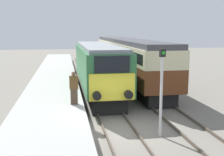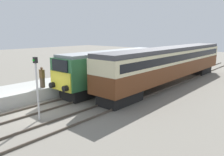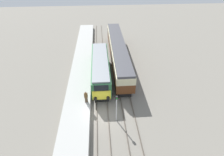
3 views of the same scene
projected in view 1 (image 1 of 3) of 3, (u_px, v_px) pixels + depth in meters
ground_plane at (119, 132)px, 13.25m from camera, size 120.00×120.00×0.00m
platform_left at (54, 89)px, 20.40m from camera, size 3.50×50.00×0.98m
rails_near_track at (104, 103)px, 18.10m from camera, size 1.51×60.00×0.14m
rails_far_track at (155, 101)px, 18.66m from camera, size 1.50×60.00×0.14m
locomotive at (98, 67)px, 20.97m from camera, size 2.70×12.90×3.69m
passenger_carriage at (127, 55)px, 26.76m from camera, size 2.75×21.57×3.93m
person_on_platform at (74, 88)px, 14.29m from camera, size 0.44×0.26×1.70m
signal_post at (161, 85)px, 12.30m from camera, size 0.24×0.28×3.96m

